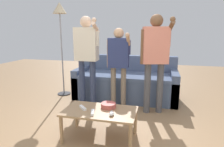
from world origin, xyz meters
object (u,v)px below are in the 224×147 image
couch (126,83)px  game_remote_wand_far (93,112)px  game_remote_wand_near (83,108)px  floor_lamp (60,18)px  coffee_table (100,114)px  player_center (119,59)px  snack_bowl (108,105)px  player_right (155,53)px  game_remote_nunchuk (112,114)px  player_left (87,51)px

couch → game_remote_wand_far: size_ratio=13.66×
game_remote_wand_near → floor_lamp: bearing=124.9°
coffee_table → player_center: size_ratio=0.65×
snack_bowl → player_right: size_ratio=0.12×
floor_lamp → couch: bearing=5.9°
game_remote_nunchuk → snack_bowl: bearing=113.3°
player_left → player_right: bearing=-2.4°
game_remote_nunchuk → floor_lamp: 2.55m
snack_bowl → player_center: (-0.08, 0.99, 0.48)m
player_left → player_right: player_right is taller
couch → coffee_table: (-0.04, -1.70, 0.03)m
coffee_table → floor_lamp: floor_lamp is taller
player_left → game_remote_wand_near: player_left is taller
floor_lamp → game_remote_wand_near: bearing=-55.1°
floor_lamp → player_right: bearing=-15.4°
snack_bowl → player_left: 1.30m
floor_lamp → player_right: (1.95, -0.54, -0.60)m
game_remote_wand_far → player_center: bearing=87.2°
snack_bowl → game_remote_wand_far: (-0.14, -0.23, -0.01)m
couch → player_center: bearing=-93.9°
floor_lamp → player_right: floor_lamp is taller
player_right → game_remote_wand_near: player_right is taller
couch → player_center: size_ratio=1.44×
snack_bowl → player_center: size_ratio=0.14×
game_remote_nunchuk → game_remote_wand_far: bearing=180.0°
couch → player_center: 0.83m
player_center → player_right: 0.64m
game_remote_wand_near → game_remote_wand_far: same height
game_remote_nunchuk → player_center: 1.33m
game_remote_nunchuk → player_right: size_ratio=0.05×
coffee_table → couch: bearing=88.5°
couch → game_remote_wand_near: couch is taller
coffee_table → player_right: 1.38m
couch → game_remote_wand_near: 1.73m
player_left → coffee_table: bearing=-61.9°
coffee_table → player_left: (-0.57, 1.07, 0.68)m
snack_bowl → player_right: bearing=58.9°
snack_bowl → floor_lamp: floor_lamp is taller
coffee_table → game_remote_wand_near: game_remote_wand_near is taller
floor_lamp → player_left: bearing=-33.1°
player_right → player_left: bearing=177.6°
couch → game_remote_nunchuk: 1.82m
snack_bowl → player_center: 1.10m
couch → player_right: bearing=-49.3°
couch → floor_lamp: bearing=-174.1°
player_right → player_center: bearing=172.0°
coffee_table → game_remote_wand_near: size_ratio=6.89×
player_left → player_right: 1.20m
couch → player_right: (0.58, -0.68, 0.72)m
game_remote_nunchuk → player_right: (0.45, 1.13, 0.61)m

